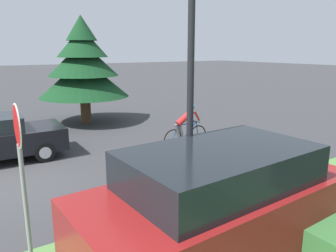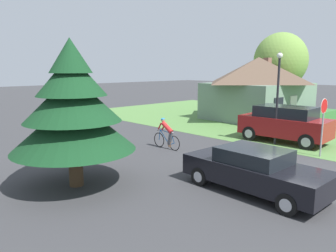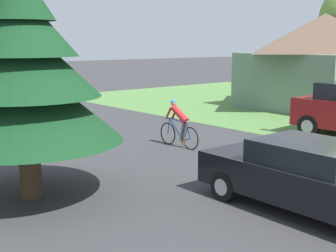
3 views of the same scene
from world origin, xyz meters
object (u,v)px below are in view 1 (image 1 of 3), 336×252
(parked_suv_right, at_px, (219,205))
(stop_sign, at_px, (20,155))
(cyclist, at_px, (185,127))
(street_lamp, at_px, (191,77))
(conifer_tall_near, at_px, (83,66))

(parked_suv_right, bearing_deg, stop_sign, 145.03)
(cyclist, relative_size, stop_sign, 0.70)
(parked_suv_right, height_order, street_lamp, street_lamp)
(stop_sign, relative_size, street_lamp, 0.55)
(parked_suv_right, height_order, conifer_tall_near, conifer_tall_near)
(stop_sign, height_order, street_lamp, street_lamp)
(parked_suv_right, bearing_deg, cyclist, 56.11)
(street_lamp, bearing_deg, conifer_tall_near, 171.10)
(conifer_tall_near, bearing_deg, stop_sign, -23.58)
(parked_suv_right, height_order, stop_sign, stop_sign)
(stop_sign, height_order, conifer_tall_near, conifer_tall_near)
(cyclist, height_order, parked_suv_right, parked_suv_right)
(cyclist, height_order, stop_sign, stop_sign)
(conifer_tall_near, bearing_deg, cyclist, 15.78)
(street_lamp, distance_m, conifer_tall_near, 10.62)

